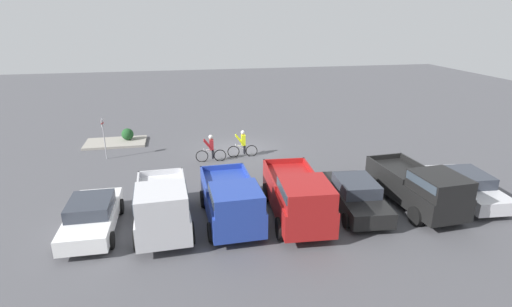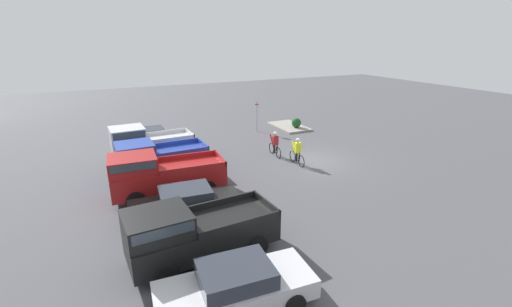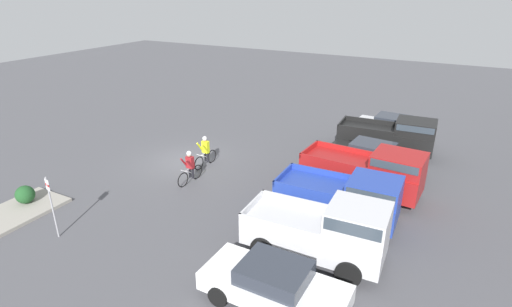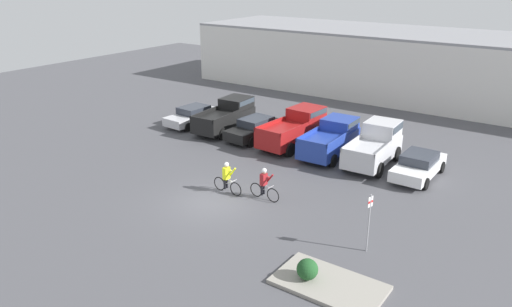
% 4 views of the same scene
% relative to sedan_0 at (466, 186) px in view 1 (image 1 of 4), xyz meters
% --- Properties ---
extents(ground_plane, '(80.00, 80.00, 0.00)m').
position_rel_sedan_0_xyz_m(ground_plane, '(9.46, -9.29, -0.70)').
color(ground_plane, '#4C4C51').
extents(sedan_0, '(2.21, 4.72, 1.39)m').
position_rel_sedan_0_xyz_m(sedan_0, '(0.00, 0.00, 0.00)').
color(sedan_0, silver).
rests_on(sedan_0, ground_plane).
extents(pickup_truck_0, '(2.44, 5.35, 2.11)m').
position_rel_sedan_0_xyz_m(pickup_truck_0, '(2.77, 0.50, 0.40)').
color(pickup_truck_0, black).
rests_on(pickup_truck_0, ground_plane).
extents(sedan_1, '(2.26, 4.85, 1.46)m').
position_rel_sedan_0_xyz_m(sedan_1, '(5.60, 0.01, 0.03)').
color(sedan_1, black).
rests_on(sedan_1, ground_plane).
extents(pickup_truck_1, '(2.51, 5.51, 2.26)m').
position_rel_sedan_0_xyz_m(pickup_truck_1, '(8.42, 0.53, 0.48)').
color(pickup_truck_1, maroon).
rests_on(pickup_truck_1, ground_plane).
extents(pickup_truck_2, '(2.38, 4.94, 2.08)m').
position_rel_sedan_0_xyz_m(pickup_truck_2, '(11.19, 0.21, 0.38)').
color(pickup_truck_2, '#233D9E').
rests_on(pickup_truck_2, ground_plane).
extents(pickup_truck_3, '(2.41, 5.00, 2.32)m').
position_rel_sedan_0_xyz_m(pickup_truck_3, '(13.98, 0.39, 0.50)').
color(pickup_truck_3, silver).
rests_on(pickup_truck_3, ground_plane).
extents(sedan_2, '(2.02, 4.48, 1.40)m').
position_rel_sedan_0_xyz_m(sedan_2, '(16.80, -0.26, 0.01)').
color(sedan_2, white).
rests_on(sedan_2, ground_plane).
extents(cyclist_0, '(1.81, 0.47, 1.69)m').
position_rel_sedan_0_xyz_m(cyclist_0, '(11.38, -7.48, 0.14)').
color(cyclist_0, black).
rests_on(cyclist_0, ground_plane).
extents(cyclist_1, '(1.87, 0.47, 1.71)m').
position_rel_sedan_0_xyz_m(cyclist_1, '(9.39, -7.96, 0.14)').
color(cyclist_1, black).
rests_on(cyclist_1, ground_plane).
extents(fire_lane_sign, '(0.09, 0.30, 2.57)m').
position_rel_sedan_0_xyz_m(fire_lane_sign, '(17.61, -9.15, 0.84)').
color(fire_lane_sign, '#9E9EA3').
rests_on(fire_lane_sign, ground_plane).
extents(curb_island, '(3.99, 2.33, 0.15)m').
position_rel_sedan_0_xyz_m(curb_island, '(17.48, -12.21, -0.62)').
color(curb_island, gray).
rests_on(curb_island, ground_plane).
extents(shrub, '(0.81, 0.81, 0.81)m').
position_rel_sedan_0_xyz_m(shrub, '(16.69, -12.45, -0.15)').
color(shrub, '#1E4C23').
rests_on(shrub, curb_island).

